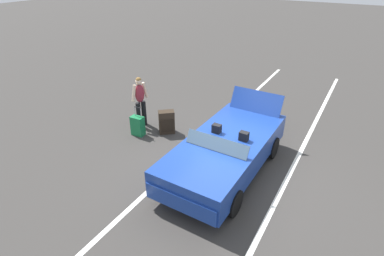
{
  "coord_description": "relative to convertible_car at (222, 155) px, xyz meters",
  "views": [
    {
      "loc": [
        5.91,
        2.51,
        4.77
      ],
      "look_at": [
        -0.39,
        -1.19,
        0.75
      ],
      "focal_mm": 28.49,
      "sensor_mm": 36.0,
      "label": 1
    }
  ],
  "objects": [
    {
      "name": "suitcase_medium_bright",
      "position": [
        -0.55,
        -3.11,
        -0.28
      ],
      "size": [
        0.25,
        0.41,
        0.92
      ],
      "rotation": [
        0.0,
        0.0,
        0.03
      ],
      "color": "#19723F",
      "rests_on": "ground_plane"
    },
    {
      "name": "ground_plane",
      "position": [
        -0.2,
        0.0,
        -0.59
      ],
      "size": [
        80.0,
        80.0,
        0.0
      ],
      "primitive_type": "plane",
      "color": "#383533"
    },
    {
      "name": "lot_line_near",
      "position": [
        -0.2,
        -1.2,
        -0.59
      ],
      "size": [
        18.0,
        0.12,
        0.01
      ],
      "primitive_type": "cube",
      "color": "silver",
      "rests_on": "ground_plane"
    },
    {
      "name": "suitcase_large_black",
      "position": [
        -1.11,
        -2.41,
        -0.22
      ],
      "size": [
        0.53,
        0.55,
        0.74
      ],
      "rotation": [
        0.0,
        0.0,
        0.71
      ],
      "color": "#2D2319",
      "rests_on": "ground_plane"
    },
    {
      "name": "traveler_person",
      "position": [
        -1.12,
        -3.41,
        0.34
      ],
      "size": [
        0.6,
        0.31,
        1.65
      ],
      "rotation": [
        0.0,
        0.0,
        1.26
      ],
      "color": "black",
      "rests_on": "ground_plane"
    },
    {
      "name": "convertible_car",
      "position": [
        0.0,
        0.0,
        0.0
      ],
      "size": [
        4.22,
        1.89,
        1.51
      ],
      "rotation": [
        0.0,
        0.0,
        -0.02
      ],
      "color": "navy",
      "rests_on": "ground_plane"
    },
    {
      "name": "lot_line_mid",
      "position": [
        -0.2,
        1.5,
        -0.59
      ],
      "size": [
        18.0,
        0.12,
        0.01
      ],
      "primitive_type": "cube",
      "color": "silver",
      "rests_on": "ground_plane"
    }
  ]
}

